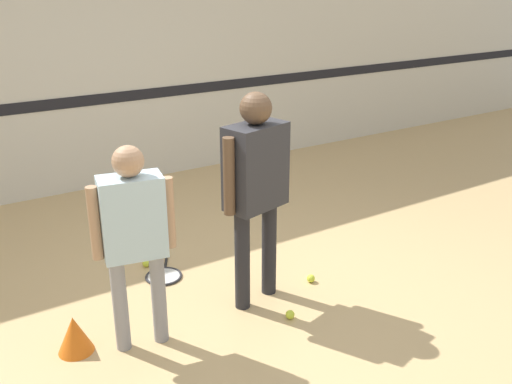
{
  "coord_description": "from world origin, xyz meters",
  "views": [
    {
      "loc": [
        -2.04,
        -3.1,
        2.33
      ],
      "look_at": [
        0.0,
        0.11,
        0.88
      ],
      "focal_mm": 40.0,
      "sensor_mm": 36.0,
      "label": 1
    }
  ],
  "objects_px": {
    "racket_spare_on_floor": "(164,275)",
    "tennis_ball_by_spare_racket": "(146,263)",
    "tennis_ball_stray_left": "(311,278)",
    "training_cone": "(74,334)",
    "person_student_left": "(134,227)",
    "person_instructor": "(256,178)",
    "tennis_ball_near_instructor": "(290,315)"
  },
  "relations": [
    {
      "from": "tennis_ball_near_instructor",
      "to": "person_student_left",
      "type": "bearing_deg",
      "value": 163.84
    },
    {
      "from": "tennis_ball_stray_left",
      "to": "training_cone",
      "type": "bearing_deg",
      "value": 176.47
    },
    {
      "from": "person_student_left",
      "to": "tennis_ball_near_instructor",
      "type": "bearing_deg",
      "value": -5.01
    },
    {
      "from": "racket_spare_on_floor",
      "to": "training_cone",
      "type": "relative_size",
      "value": 2.14
    },
    {
      "from": "person_instructor",
      "to": "tennis_ball_by_spare_racket",
      "type": "relative_size",
      "value": 24.21
    },
    {
      "from": "tennis_ball_stray_left",
      "to": "training_cone",
      "type": "height_order",
      "value": "training_cone"
    },
    {
      "from": "tennis_ball_by_spare_racket",
      "to": "racket_spare_on_floor",
      "type": "bearing_deg",
      "value": -75.52
    },
    {
      "from": "tennis_ball_near_instructor",
      "to": "tennis_ball_by_spare_racket",
      "type": "distance_m",
      "value": 1.42
    },
    {
      "from": "tennis_ball_by_spare_racket",
      "to": "tennis_ball_near_instructor",
      "type": "bearing_deg",
      "value": -65.96
    },
    {
      "from": "racket_spare_on_floor",
      "to": "training_cone",
      "type": "height_order",
      "value": "training_cone"
    },
    {
      "from": "person_instructor",
      "to": "person_student_left",
      "type": "distance_m",
      "value": 0.96
    },
    {
      "from": "person_instructor",
      "to": "tennis_ball_stray_left",
      "type": "distance_m",
      "value": 1.08
    },
    {
      "from": "racket_spare_on_floor",
      "to": "person_student_left",
      "type": "bearing_deg",
      "value": 175.66
    },
    {
      "from": "person_student_left",
      "to": "racket_spare_on_floor",
      "type": "bearing_deg",
      "value": 68.59
    },
    {
      "from": "person_student_left",
      "to": "tennis_ball_by_spare_racket",
      "type": "bearing_deg",
      "value": 77.76
    },
    {
      "from": "tennis_ball_near_instructor",
      "to": "racket_spare_on_floor",
      "type": "bearing_deg",
      "value": 115.95
    },
    {
      "from": "racket_spare_on_floor",
      "to": "tennis_ball_near_instructor",
      "type": "distance_m",
      "value": 1.18
    },
    {
      "from": "tennis_ball_by_spare_racket",
      "to": "tennis_ball_stray_left",
      "type": "bearing_deg",
      "value": -43.08
    },
    {
      "from": "tennis_ball_by_spare_racket",
      "to": "person_instructor",
      "type": "bearing_deg",
      "value": -61.14
    },
    {
      "from": "person_instructor",
      "to": "racket_spare_on_floor",
      "type": "xyz_separation_m",
      "value": [
        -0.45,
        0.7,
        -0.98
      ]
    },
    {
      "from": "person_instructor",
      "to": "tennis_ball_by_spare_racket",
      "type": "distance_m",
      "value": 1.43
    },
    {
      "from": "tennis_ball_stray_left",
      "to": "training_cone",
      "type": "xyz_separation_m",
      "value": [
        -1.86,
        0.11,
        0.1
      ]
    },
    {
      "from": "tennis_ball_stray_left",
      "to": "person_instructor",
      "type": "bearing_deg",
      "value": 177.23
    },
    {
      "from": "person_student_left",
      "to": "tennis_ball_stray_left",
      "type": "bearing_deg",
      "value": 12.83
    },
    {
      "from": "tennis_ball_by_spare_racket",
      "to": "tennis_ball_stray_left",
      "type": "height_order",
      "value": "same"
    },
    {
      "from": "racket_spare_on_floor",
      "to": "tennis_ball_by_spare_racket",
      "type": "distance_m",
      "value": 0.24
    },
    {
      "from": "person_student_left",
      "to": "tennis_ball_stray_left",
      "type": "xyz_separation_m",
      "value": [
        1.46,
        0.04,
        -0.83
      ]
    },
    {
      "from": "person_instructor",
      "to": "tennis_ball_near_instructor",
      "type": "height_order",
      "value": "person_instructor"
    },
    {
      "from": "racket_spare_on_floor",
      "to": "tennis_ball_by_spare_racket",
      "type": "relative_size",
      "value": 8.37
    },
    {
      "from": "racket_spare_on_floor",
      "to": "tennis_ball_near_instructor",
      "type": "relative_size",
      "value": 8.37
    },
    {
      "from": "person_student_left",
      "to": "training_cone",
      "type": "distance_m",
      "value": 0.85
    },
    {
      "from": "training_cone",
      "to": "tennis_ball_by_spare_racket",
      "type": "bearing_deg",
      "value": 45.19
    }
  ]
}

